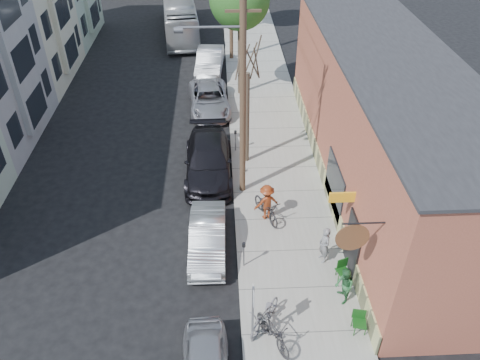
{
  "coord_description": "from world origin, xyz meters",
  "views": [
    {
      "loc": [
        1.49,
        -13.77,
        14.26
      ],
      "look_at": [
        2.28,
        3.2,
        1.5
      ],
      "focal_mm": 35.0,
      "sensor_mm": 36.0,
      "label": 1
    }
  ],
  "objects_px": {
    "utility_pole_near": "(241,91)",
    "cyclist": "(267,202)",
    "patio_chair_a": "(343,271)",
    "car_4": "(210,62)",
    "patio_chair_b": "(359,323)",
    "patron_green": "(344,286)",
    "bus": "(180,16)",
    "parking_meter_near": "(244,251)",
    "car_1": "(208,238)",
    "parking_meter_far": "(235,137)",
    "parked_bike_b": "(265,315)",
    "patron_grey": "(324,245)",
    "car_3": "(209,99)",
    "parked_bike_a": "(273,332)",
    "sign_post": "(253,310)",
    "car_2": "(208,160)",
    "tree_bare": "(247,119)"
  },
  "relations": [
    {
      "from": "patio_chair_a",
      "to": "parked_bike_a",
      "type": "bearing_deg",
      "value": -157.08
    },
    {
      "from": "sign_post",
      "to": "car_3",
      "type": "distance_m",
      "value": 17.11
    },
    {
      "from": "utility_pole_near",
      "to": "cyclist",
      "type": "bearing_deg",
      "value": -64.06
    },
    {
      "from": "bus",
      "to": "utility_pole_near",
      "type": "bearing_deg",
      "value": -85.22
    },
    {
      "from": "parking_meter_far",
      "to": "car_4",
      "type": "xyz_separation_m",
      "value": [
        -1.45,
        10.66,
        -0.15
      ]
    },
    {
      "from": "cyclist",
      "to": "parked_bike_a",
      "type": "height_order",
      "value": "cyclist"
    },
    {
      "from": "utility_pole_near",
      "to": "cyclist",
      "type": "xyz_separation_m",
      "value": [
        1.02,
        -2.11,
        -4.38
      ]
    },
    {
      "from": "parking_meter_far",
      "to": "parked_bike_b",
      "type": "distance_m",
      "value": 11.32
    },
    {
      "from": "parking_meter_near",
      "to": "car_2",
      "type": "distance_m",
      "value": 6.75
    },
    {
      "from": "parking_meter_near",
      "to": "parking_meter_far",
      "type": "height_order",
      "value": "same"
    },
    {
      "from": "patio_chair_a",
      "to": "car_1",
      "type": "xyz_separation_m",
      "value": [
        -5.24,
        1.97,
        0.11
      ]
    },
    {
      "from": "car_2",
      "to": "parked_bike_a",
      "type": "bearing_deg",
      "value": -78.17
    },
    {
      "from": "patio_chair_a",
      "to": "parked_bike_b",
      "type": "xyz_separation_m",
      "value": [
        -3.2,
        -1.95,
        0.07
      ]
    },
    {
      "from": "cyclist",
      "to": "patron_green",
      "type": "bearing_deg",
      "value": 98.22
    },
    {
      "from": "patio_chair_a",
      "to": "car_4",
      "type": "height_order",
      "value": "car_4"
    },
    {
      "from": "parking_meter_near",
      "to": "patron_green",
      "type": "relative_size",
      "value": 0.79
    },
    {
      "from": "sign_post",
      "to": "patron_green",
      "type": "height_order",
      "value": "sign_post"
    },
    {
      "from": "patron_green",
      "to": "car_4",
      "type": "relative_size",
      "value": 0.31
    },
    {
      "from": "utility_pole_near",
      "to": "bus",
      "type": "relative_size",
      "value": 0.91
    },
    {
      "from": "car_1",
      "to": "car_4",
      "type": "distance_m",
      "value": 18.04
    },
    {
      "from": "car_4",
      "to": "car_3",
      "type": "bearing_deg",
      "value": -85.57
    },
    {
      "from": "car_1",
      "to": "patron_grey",
      "type": "bearing_deg",
      "value": -10.43
    },
    {
      "from": "parking_meter_far",
      "to": "patio_chair_b",
      "type": "relative_size",
      "value": 1.41
    },
    {
      "from": "utility_pole_near",
      "to": "patio_chair_a",
      "type": "height_order",
      "value": "utility_pole_near"
    },
    {
      "from": "parking_meter_far",
      "to": "car_3",
      "type": "relative_size",
      "value": 0.24
    },
    {
      "from": "utility_pole_near",
      "to": "tree_bare",
      "type": "distance_m",
      "value": 3.78
    },
    {
      "from": "patron_green",
      "to": "car_1",
      "type": "height_order",
      "value": "patron_green"
    },
    {
      "from": "patio_chair_b",
      "to": "car_2",
      "type": "height_order",
      "value": "car_2"
    },
    {
      "from": "utility_pole_near",
      "to": "car_4",
      "type": "xyz_separation_m",
      "value": [
        -1.59,
        14.15,
        -4.57
      ]
    },
    {
      "from": "sign_post",
      "to": "car_1",
      "type": "bearing_deg",
      "value": 108.61
    },
    {
      "from": "car_4",
      "to": "bus",
      "type": "height_order",
      "value": "bus"
    },
    {
      "from": "patio_chair_b",
      "to": "parked_bike_a",
      "type": "distance_m",
      "value": 3.07
    },
    {
      "from": "utility_pole_near",
      "to": "tree_bare",
      "type": "relative_size",
      "value": 2.02
    },
    {
      "from": "patio_chair_b",
      "to": "cyclist",
      "type": "distance_m",
      "value": 6.72
    },
    {
      "from": "patron_green",
      "to": "car_3",
      "type": "distance_m",
      "value": 16.21
    },
    {
      "from": "parking_meter_near",
      "to": "parked_bike_b",
      "type": "distance_m",
      "value": 2.9
    },
    {
      "from": "sign_post",
      "to": "parking_meter_near",
      "type": "height_order",
      "value": "sign_post"
    },
    {
      "from": "cyclist",
      "to": "parking_meter_far",
      "type": "bearing_deg",
      "value": -96.54
    },
    {
      "from": "parked_bike_a",
      "to": "car_4",
      "type": "height_order",
      "value": "car_4"
    },
    {
      "from": "sign_post",
      "to": "patron_grey",
      "type": "bearing_deg",
      "value": 49.51
    },
    {
      "from": "patron_green",
      "to": "car_3",
      "type": "xyz_separation_m",
      "value": [
        -5.01,
        15.42,
        -0.21
      ]
    },
    {
      "from": "parking_meter_far",
      "to": "patron_grey",
      "type": "height_order",
      "value": "patron_grey"
    },
    {
      "from": "parked_bike_b",
      "to": "car_2",
      "type": "xyz_separation_m",
      "value": [
        -2.04,
        9.42,
        0.18
      ]
    },
    {
      "from": "parked_bike_b",
      "to": "car_1",
      "type": "relative_size",
      "value": 0.46
    },
    {
      "from": "patio_chair_a",
      "to": "car_3",
      "type": "height_order",
      "value": "car_3"
    },
    {
      "from": "patio_chair_b",
      "to": "patron_green",
      "type": "distance_m",
      "value": 1.42
    },
    {
      "from": "cyclist",
      "to": "parked_bike_a",
      "type": "distance_m",
      "value": 6.5
    },
    {
      "from": "tree_bare",
      "to": "parked_bike_a",
      "type": "relative_size",
      "value": 2.52
    },
    {
      "from": "car_4",
      "to": "bus",
      "type": "relative_size",
      "value": 0.46
    },
    {
      "from": "cyclist",
      "to": "car_4",
      "type": "distance_m",
      "value": 16.47
    }
  ]
}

